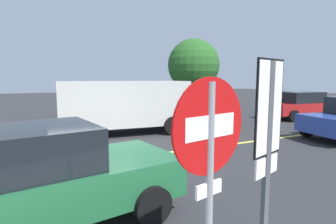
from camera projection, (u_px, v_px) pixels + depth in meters
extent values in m
plane|color=#2D2D30|center=(99.00, 162.00, 7.56)|extent=(80.00, 80.00, 0.00)
cube|color=#E0D14C|center=(192.00, 149.00, 8.85)|extent=(28.00, 0.16, 0.01)
cylinder|color=red|center=(210.00, 127.00, 2.07)|extent=(0.74, 0.19, 0.76)
cube|color=white|center=(210.00, 127.00, 2.07)|extent=(0.52, 0.15, 0.18)
cube|color=white|center=(209.00, 189.00, 2.13)|extent=(0.28, 0.09, 0.11)
cube|color=#4C4C51|center=(266.00, 181.00, 2.86)|extent=(0.06, 0.06, 2.50)
cube|color=white|center=(269.00, 108.00, 2.76)|extent=(0.48, 0.17, 0.95)
cube|color=black|center=(269.00, 108.00, 2.76)|extent=(0.52, 0.18, 0.99)
cube|color=white|center=(266.00, 166.00, 2.84)|extent=(0.43, 0.16, 0.20)
cube|color=silver|center=(125.00, 103.00, 11.33)|extent=(5.35, 2.42, 1.82)
cube|color=black|center=(72.00, 95.00, 10.54)|extent=(0.31, 1.85, 0.80)
cylinder|color=black|center=(83.00, 132.00, 9.89)|extent=(0.78, 0.32, 0.76)
cylinder|color=black|center=(80.00, 123.00, 11.74)|extent=(0.78, 0.32, 0.76)
cylinder|color=black|center=(173.00, 126.00, 11.15)|extent=(0.78, 0.32, 0.76)
cylinder|color=black|center=(157.00, 119.00, 13.00)|extent=(0.78, 0.32, 0.76)
cylinder|color=black|center=(307.00, 129.00, 10.76)|extent=(0.66, 0.30, 0.64)
cube|color=red|center=(303.00, 108.00, 15.70)|extent=(4.74, 2.16, 0.61)
cube|color=black|center=(301.00, 97.00, 15.55)|extent=(2.34, 1.72, 0.61)
cylinder|color=black|center=(311.00, 110.00, 17.07)|extent=(0.66, 0.28, 0.64)
cylinder|color=black|center=(336.00, 113.00, 15.47)|extent=(0.66, 0.28, 0.64)
cylinder|color=black|center=(271.00, 112.00, 16.01)|extent=(0.66, 0.28, 0.64)
cylinder|color=black|center=(294.00, 116.00, 14.41)|extent=(0.66, 0.28, 0.64)
cube|color=#236B3D|center=(39.00, 189.00, 4.12)|extent=(4.59, 2.40, 0.64)
cube|color=black|center=(20.00, 150.00, 3.92)|extent=(2.31, 1.83, 0.64)
cylinder|color=black|center=(109.00, 174.00, 5.71)|extent=(0.67, 0.32, 0.64)
cylinder|color=black|center=(152.00, 205.00, 4.29)|extent=(0.67, 0.32, 0.64)
cylinder|color=#513823|center=(193.00, 98.00, 16.09)|extent=(0.24, 0.24, 2.25)
sphere|color=#286023|center=(194.00, 65.00, 15.85)|extent=(3.03, 3.03, 3.03)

